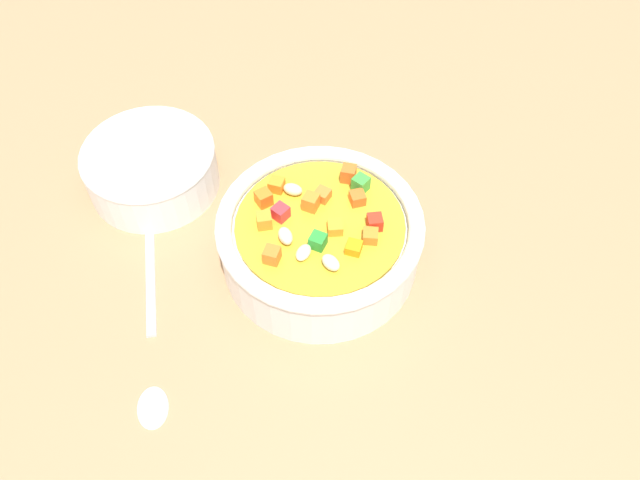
% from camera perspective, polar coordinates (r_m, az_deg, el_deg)
% --- Properties ---
extents(ground_plane, '(1.40, 1.40, 0.02)m').
position_cam_1_polar(ground_plane, '(0.61, 0.00, -2.23)').
color(ground_plane, '#9E754F').
extents(soup_bowl_main, '(0.18, 0.18, 0.07)m').
position_cam_1_polar(soup_bowl_main, '(0.57, -0.01, 0.21)').
color(soup_bowl_main, white).
rests_on(soup_bowl_main, ground_plane).
extents(spoon, '(0.20, 0.07, 0.01)m').
position_cam_1_polar(spoon, '(0.57, -14.75, -8.19)').
color(spoon, silver).
rests_on(spoon, ground_plane).
extents(side_bowl_small, '(0.13, 0.13, 0.05)m').
position_cam_1_polar(side_bowl_small, '(0.66, -14.69, 6.28)').
color(side_bowl_small, white).
rests_on(side_bowl_small, ground_plane).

